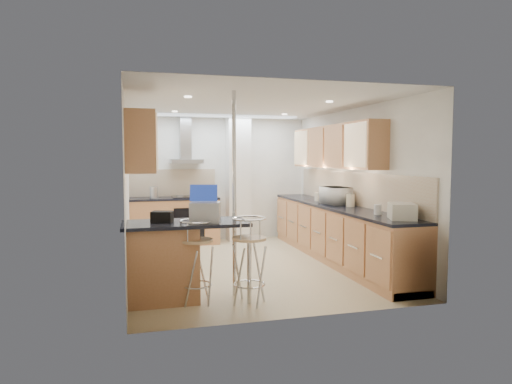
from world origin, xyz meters
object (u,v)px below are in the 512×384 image
object	(u,v)px
laptop	(205,212)
bar_stool_near	(197,262)
microwave	(336,196)
bar_stool_end	(249,260)
bread_bin	(402,211)

from	to	relation	value
laptop	bar_stool_near	world-z (taller)	laptop
microwave	laptop	world-z (taller)	microwave
bar_stool_end	bread_bin	size ratio (longest dim) A/B	2.66
bar_stool_near	bar_stool_end	size ratio (longest dim) A/B	0.97
microwave	laptop	distance (m)	2.91
microwave	bread_bin	distance (m)	1.86
microwave	laptop	xyz separation A→B (m)	(-2.42, -1.61, -0.01)
microwave	bar_stool_near	bearing A→B (deg)	119.16
bar_stool_end	laptop	bearing A→B (deg)	70.65
laptop	bar_stool_end	size ratio (longest dim) A/B	0.34
microwave	bar_stool_end	distance (m)	2.76
microwave	bread_bin	xyz separation A→B (m)	(0.05, -1.86, -0.04)
laptop	bar_stool_near	distance (m)	0.58
laptop	bar_stool_end	distance (m)	0.77
bar_stool_end	bar_stool_near	bearing A→B (deg)	83.40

